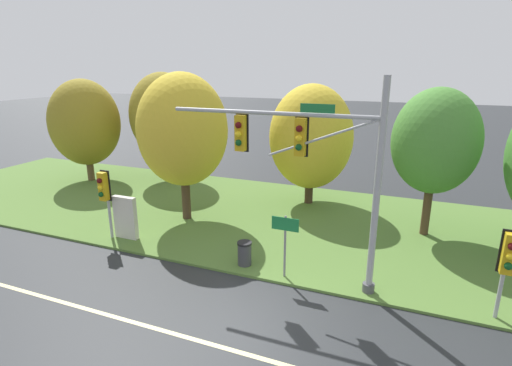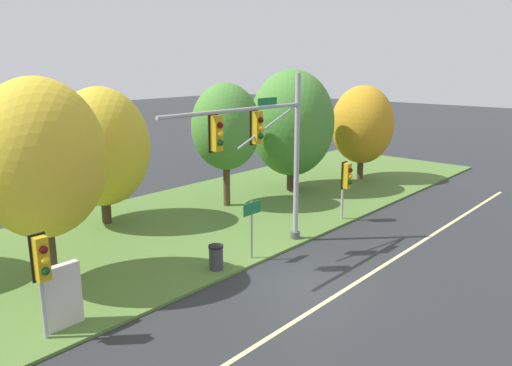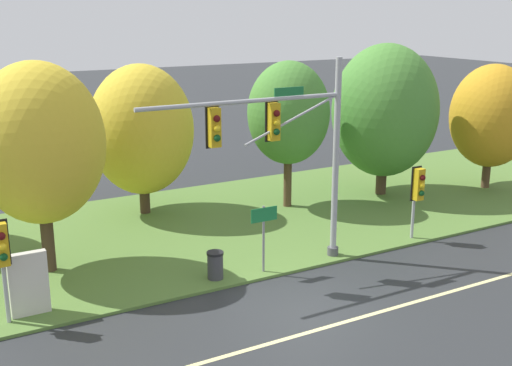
% 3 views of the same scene
% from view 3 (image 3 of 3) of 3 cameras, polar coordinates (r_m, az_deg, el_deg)
% --- Properties ---
extents(ground_plane, '(160.00, 160.00, 0.00)m').
position_cam_3_polar(ground_plane, '(19.65, 4.62, -11.13)').
color(ground_plane, '#282B2D').
extents(lane_stripe, '(36.00, 0.16, 0.01)m').
position_cam_3_polar(lane_stripe, '(18.78, 6.70, -12.50)').
color(lane_stripe, beige).
rests_on(lane_stripe, ground).
extents(grass_verge, '(48.00, 11.50, 0.10)m').
position_cam_3_polar(grass_verge, '(26.33, -5.43, -4.04)').
color(grass_verge, '#517533').
rests_on(grass_verge, ground).
extents(traffic_signal_mast, '(7.38, 0.49, 7.06)m').
position_cam_3_polar(traffic_signal_mast, '(21.20, 2.84, 3.67)').
color(traffic_signal_mast, '#9EA0A5').
rests_on(traffic_signal_mast, grass_verge).
extents(pedestrian_signal_near_kerb, '(0.46, 0.55, 2.87)m').
position_cam_3_polar(pedestrian_signal_near_kerb, '(25.04, 14.20, -0.44)').
color(pedestrian_signal_near_kerb, '#9EA0A5').
rests_on(pedestrian_signal_near_kerb, grass_verge).
extents(pedestrian_signal_further_along, '(0.46, 0.55, 3.08)m').
position_cam_3_polar(pedestrian_signal_further_along, '(18.93, -21.64, -5.61)').
color(pedestrian_signal_further_along, '#9EA0A5').
rests_on(pedestrian_signal_further_along, grass_verge).
extents(route_sign_post, '(0.98, 0.08, 2.32)m').
position_cam_3_polar(route_sign_post, '(21.39, 0.70, -3.95)').
color(route_sign_post, slate).
rests_on(route_sign_post, grass_verge).
extents(tree_behind_signpost, '(4.25, 4.25, 7.07)m').
position_cam_3_polar(tree_behind_signpost, '(21.90, -18.72, 3.32)').
color(tree_behind_signpost, '#423021').
rests_on(tree_behind_signpost, grass_verge).
extents(tree_mid_verge, '(4.43, 4.43, 6.44)m').
position_cam_3_polar(tree_mid_verge, '(27.61, -10.14, 4.67)').
color(tree_mid_verge, '#423021').
rests_on(tree_mid_verge, grass_verge).
extents(tree_tall_centre, '(3.61, 3.61, 6.49)m').
position_cam_3_polar(tree_tall_centre, '(28.09, 2.91, 6.21)').
color(tree_tall_centre, '#4C3823').
rests_on(tree_tall_centre, grass_verge).
extents(tree_right_far, '(4.96, 4.96, 7.12)m').
position_cam_3_polar(tree_right_far, '(30.68, 11.38, 6.30)').
color(tree_right_far, '#423021').
rests_on(tree_right_far, grass_verge).
extents(tree_furthest_back, '(4.00, 4.00, 6.10)m').
position_cam_3_polar(tree_furthest_back, '(33.27, 20.22, 5.60)').
color(tree_furthest_back, '#4C3823').
rests_on(tree_furthest_back, grass_verge).
extents(info_kiosk, '(1.10, 0.24, 1.90)m').
position_cam_3_polar(info_kiosk, '(19.82, -19.55, -8.46)').
color(info_kiosk, beige).
rests_on(info_kiosk, grass_verge).
extents(trash_bin, '(0.56, 0.56, 0.93)m').
position_cam_3_polar(trash_bin, '(21.28, -3.64, -7.29)').
color(trash_bin, '#38383D').
rests_on(trash_bin, grass_verge).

